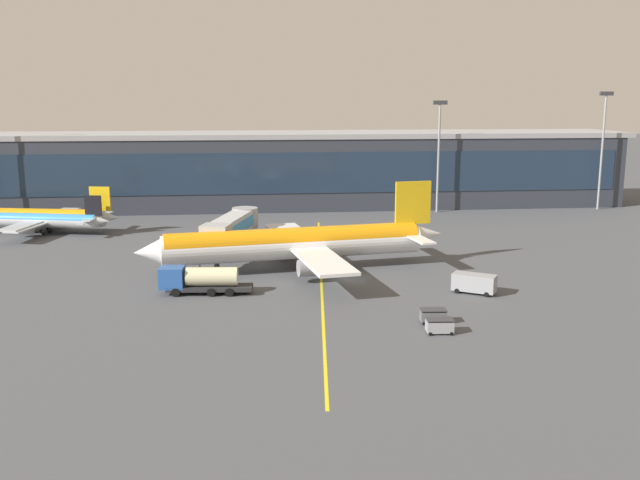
{
  "coord_description": "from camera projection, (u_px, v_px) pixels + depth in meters",
  "views": [
    {
      "loc": [
        -12.76,
        -85.45,
        22.63
      ],
      "look_at": [
        -3.25,
        3.35,
        4.5
      ],
      "focal_mm": 39.28,
      "sensor_mm": 36.0,
      "label": 1
    }
  ],
  "objects": [
    {
      "name": "ground_plane",
      "position": [
        348.0,
        279.0,
        89.1
      ],
      "size": [
        700.0,
        700.0,
        0.0
      ],
      "primitive_type": "plane",
      "color": "#47494F"
    },
    {
      "name": "apron_lead_in_line",
      "position": [
        321.0,
        276.0,
        90.71
      ],
      "size": [
        8.01,
        79.66,
        0.01
      ],
      "primitive_type": "cube",
      "rotation": [
        0.0,
        0.0,
        -0.1
      ],
      "color": "yellow",
      "rests_on": "ground_plane"
    },
    {
      "name": "terminal_building",
      "position": [
        215.0,
        170.0,
        147.11
      ],
      "size": [
        174.57,
        20.22,
        15.6
      ],
      "color": "#2D333D",
      "rests_on": "ground_plane"
    },
    {
      "name": "main_airliner",
      "position": [
        296.0,
        243.0,
        92.96
      ],
      "size": [
        42.0,
        33.41,
        11.47
      ],
      "color": "white",
      "rests_on": "ground_plane"
    },
    {
      "name": "jet_bridge",
      "position": [
        233.0,
        227.0,
        99.44
      ],
      "size": [
        7.96,
        17.6,
        6.43
      ],
      "color": "#B2B7BC",
      "rests_on": "ground_plane"
    },
    {
      "name": "fuel_tanker",
      "position": [
        200.0,
        279.0,
        82.1
      ],
      "size": [
        10.98,
        3.44,
        3.25
      ],
      "color": "#232326",
      "rests_on": "ground_plane"
    },
    {
      "name": "crew_van",
      "position": [
        473.0,
        282.0,
        82.51
      ],
      "size": [
        5.34,
        4.47,
        2.3
      ],
      "color": "gray",
      "rests_on": "ground_plane"
    },
    {
      "name": "baggage_cart_0",
      "position": [
        440.0,
        326.0,
        68.47
      ],
      "size": [
        2.75,
        1.78,
        1.48
      ],
      "color": "gray",
      "rests_on": "ground_plane"
    },
    {
      "name": "baggage_cart_1",
      "position": [
        433.0,
        316.0,
        71.6
      ],
      "size": [
        2.75,
        1.78,
        1.48
      ],
      "color": "#595B60",
      "rests_on": "ground_plane"
    },
    {
      "name": "commuter_jet_far",
      "position": [
        37.0,
        217.0,
        120.06
      ],
      "size": [
        29.24,
        23.36,
        8.01
      ],
      "color": "#B2B7BC",
      "rests_on": "ground_plane"
    },
    {
      "name": "commuter_jet_near",
      "position": [
        39.0,
        220.0,
        118.12
      ],
      "size": [
        24.77,
        19.83,
        6.83
      ],
      "color": "#B2B7BC",
      "rests_on": "ground_plane"
    },
    {
      "name": "apron_light_mast_1",
      "position": [
        439.0,
        147.0,
        139.09
      ],
      "size": [
        2.8,
        0.5,
        22.2
      ],
      "color": "gray",
      "rests_on": "ground_plane"
    },
    {
      "name": "apron_light_mast_2",
      "position": [
        603.0,
        142.0,
        142.48
      ],
      "size": [
        2.8,
        0.5,
        23.96
      ],
      "color": "gray",
      "rests_on": "ground_plane"
    }
  ]
}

